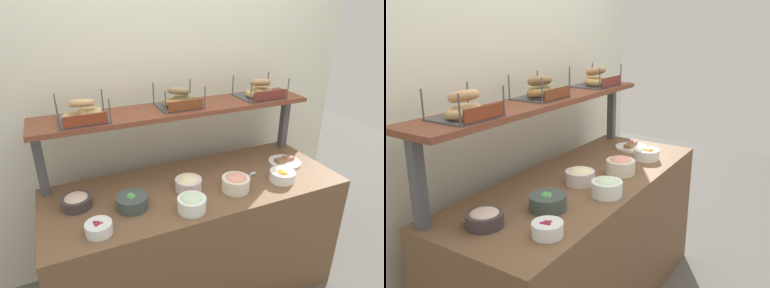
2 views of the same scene
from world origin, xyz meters
The scene contains 17 objects.
back_wall centered at (0.00, 0.55, 1.20)m, with size 3.04×0.06×2.40m, color silver.
deli_counter centered at (0.00, 0.00, 0.42)m, with size 1.84×0.70×0.85m, color brown.
shelf_riser_left centered at (-0.86, 0.27, 1.05)m, with size 0.05×0.05×0.40m, color #4C4C51.
shelf_riser_right centered at (0.86, 0.27, 1.05)m, with size 0.05×0.05×0.40m, color #4C4C51.
upper_shelf centered at (0.00, 0.27, 1.26)m, with size 1.80×0.32×0.03m, color brown.
bowl_fruit_salad centered at (0.52, -0.17, 0.89)m, with size 0.16×0.16×0.08m.
bowl_lox_spread centered at (0.19, -0.14, 0.90)m, with size 0.17×0.17×0.11m.
bowl_tuna_salad centered at (-0.70, 0.06, 0.89)m, with size 0.16×0.16×0.08m.
bowl_scallion_spread centered at (-0.14, -0.23, 0.90)m, with size 0.16×0.16×0.10m.
bowl_veggie_mix centered at (-0.42, -0.07, 0.89)m, with size 0.18×0.18×0.09m.
bowl_potato_salad centered at (-0.07, -0.03, 0.90)m, with size 0.16×0.16×0.09m.
bowl_beet_salad centered at (-0.63, -0.22, 0.88)m, with size 0.13×0.13×0.07m.
serving_plate_white centered at (0.69, 0.02, 0.86)m, with size 0.22×0.22×0.04m.
serving_spoon_near_plate centered at (0.36, -0.04, 0.86)m, with size 0.17×0.08×0.01m.
bagel_basket_plain centered at (-0.59, 0.25, 1.33)m, with size 0.28×0.24×0.14m.
bagel_basket_everything centered at (0.00, 0.28, 1.33)m, with size 0.28×0.26×0.14m.
bagel_basket_sesame centered at (0.60, 0.26, 1.33)m, with size 0.31×0.25×0.14m.
Camera 2 is at (-1.84, -1.13, 1.68)m, focal length 38.33 mm.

